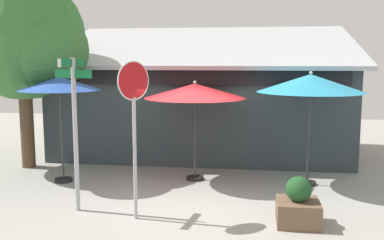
{
  "coord_description": "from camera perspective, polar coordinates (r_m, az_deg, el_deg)",
  "views": [
    {
      "loc": [
        1.38,
        -9.18,
        3.06
      ],
      "look_at": [
        -0.07,
        1.2,
        1.6
      ],
      "focal_mm": 40.96,
      "sensor_mm": 36.0,
      "label": 1
    }
  ],
  "objects": [
    {
      "name": "cafe_building",
      "position": [
        14.4,
        1.44,
        1.97
      ],
      "size": [
        9.46,
        5.04,
        4.23
      ],
      "color": "#333D42",
      "rests_on": "ground"
    },
    {
      "name": "patio_umbrella_royal_blue_left",
      "position": [
        11.21,
        -16.86,
        4.4
      ],
      "size": [
        2.0,
        2.0,
        2.7
      ],
      "color": "black",
      "rests_on": "ground"
    },
    {
      "name": "ground_plane",
      "position": [
        9.79,
        -0.55,
        -10.59
      ],
      "size": [
        28.0,
        28.0,
        0.1
      ],
      "primitive_type": "cube",
      "color": "#9E9B93"
    },
    {
      "name": "patio_umbrella_teal_right",
      "position": [
        10.84,
        15.17,
        4.56
      ],
      "size": [
        2.56,
        2.56,
        2.78
      ],
      "color": "black",
      "rests_on": "ground"
    },
    {
      "name": "sidewalk_planter",
      "position": [
        8.52,
        13.65,
        -10.82
      ],
      "size": [
        0.79,
        0.79,
        0.92
      ],
      "color": "brown",
      "rests_on": "ground"
    },
    {
      "name": "shade_tree",
      "position": [
        12.95,
        -20.67,
        9.67
      ],
      "size": [
        3.73,
        3.44,
        5.37
      ],
      "color": "brown",
      "rests_on": "ground"
    },
    {
      "name": "patio_umbrella_crimson_center",
      "position": [
        10.92,
        0.38,
        3.74
      ],
      "size": [
        2.54,
        2.54,
        2.53
      ],
      "color": "black",
      "rests_on": "ground"
    },
    {
      "name": "stop_sign",
      "position": [
        8.27,
        -7.57,
        1.12
      ],
      "size": [
        0.44,
        0.6,
        3.03
      ],
      "color": "#A8AAB2",
      "rests_on": "ground"
    },
    {
      "name": "street_sign_post",
      "position": [
        8.99,
        -15.02,
        0.09
      ],
      "size": [
        0.81,
        0.87,
        3.09
      ],
      "color": "#A8AAB2",
      "rests_on": "ground"
    }
  ]
}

